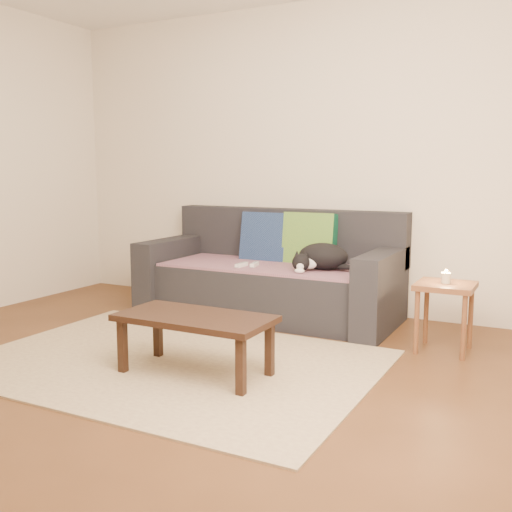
# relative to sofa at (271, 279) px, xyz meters

# --- Properties ---
(ground) EXTENTS (4.50, 4.50, 0.00)m
(ground) POSITION_rel_sofa_xyz_m (0.00, -1.57, -0.31)
(ground) COLOR brown
(ground) RESTS_ON ground
(back_wall) EXTENTS (4.50, 0.04, 2.60)m
(back_wall) POSITION_rel_sofa_xyz_m (0.00, 0.43, 0.99)
(back_wall) COLOR beige
(back_wall) RESTS_ON ground
(sofa) EXTENTS (2.10, 0.94, 0.87)m
(sofa) POSITION_rel_sofa_xyz_m (0.00, 0.00, 0.00)
(sofa) COLOR #232328
(sofa) RESTS_ON ground
(throw_blanket) EXTENTS (1.66, 0.74, 0.02)m
(throw_blanket) POSITION_rel_sofa_xyz_m (0.00, -0.09, 0.12)
(throw_blanket) COLOR #442749
(throw_blanket) RESTS_ON sofa
(cushion_navy) EXTENTS (0.42, 0.17, 0.43)m
(cushion_navy) POSITION_rel_sofa_xyz_m (-0.15, 0.17, 0.32)
(cushion_navy) COLOR #0F2042
(cushion_navy) RESTS_ON throw_blanket
(cushion_green) EXTENTS (0.44, 0.17, 0.45)m
(cushion_green) POSITION_rel_sofa_xyz_m (0.27, 0.17, 0.32)
(cushion_green) COLOR #0B4831
(cushion_green) RESTS_ON throw_blanket
(cat) EXTENTS (0.50, 0.48, 0.21)m
(cat) POSITION_rel_sofa_xyz_m (0.49, -0.12, 0.23)
(cat) COLOR black
(cat) RESTS_ON throw_blanket
(wii_remote_a) EXTENTS (0.07, 0.15, 0.03)m
(wii_remote_a) POSITION_rel_sofa_xyz_m (-0.04, -0.22, 0.15)
(wii_remote_a) COLOR white
(wii_remote_a) RESTS_ON throw_blanket
(wii_remote_b) EXTENTS (0.04, 0.15, 0.03)m
(wii_remote_b) POSITION_rel_sofa_xyz_m (-0.13, -0.28, 0.15)
(wii_remote_b) COLOR white
(wii_remote_b) RESTS_ON throw_blanket
(side_table) EXTENTS (0.37, 0.37, 0.46)m
(side_table) POSITION_rel_sofa_xyz_m (1.47, -0.37, 0.07)
(side_table) COLOR brown
(side_table) RESTS_ON ground
(candle) EXTENTS (0.06, 0.06, 0.09)m
(candle) POSITION_rel_sofa_xyz_m (1.47, -0.37, 0.19)
(candle) COLOR beige
(candle) RESTS_ON side_table
(rug) EXTENTS (2.50, 1.80, 0.01)m
(rug) POSITION_rel_sofa_xyz_m (0.00, -1.42, -0.30)
(rug) COLOR tan
(rug) RESTS_ON ground
(coffee_table) EXTENTS (0.91, 0.46, 0.37)m
(coffee_table) POSITION_rel_sofa_xyz_m (0.26, -1.54, 0.01)
(coffee_table) COLOR black
(coffee_table) RESTS_ON rug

